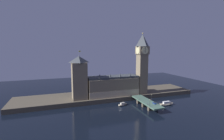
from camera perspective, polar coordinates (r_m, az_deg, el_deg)
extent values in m
plane|color=black|center=(171.63, 2.89, -13.18)|extent=(400.00, 400.00, 0.00)
cube|color=#4C4438|center=(205.65, -1.23, -8.91)|extent=(220.00, 42.00, 5.09)
cube|color=#7F7056|center=(195.37, 0.27, -5.85)|extent=(60.62, 20.03, 20.88)
cube|color=tan|center=(187.82, 1.30, -8.50)|extent=(60.62, 0.20, 7.52)
cube|color=#383D42|center=(193.04, 0.27, -2.48)|extent=(60.62, 18.43, 2.40)
cone|color=#383D42|center=(179.15, -4.32, -2.14)|extent=(2.40, 2.40, 4.59)
cone|color=#383D42|center=(182.57, -0.64, -1.94)|extent=(2.40, 2.40, 4.59)
cone|color=#383D42|center=(186.72, 2.89, -1.74)|extent=(2.40, 2.40, 4.59)
cone|color=#383D42|center=(191.55, 6.26, -1.54)|extent=(2.40, 2.40, 4.59)
cube|color=#7F7056|center=(204.68, 10.44, -1.38)|extent=(10.87, 10.87, 48.78)
cube|color=#7F7056|center=(202.36, 10.63, 6.81)|extent=(12.83, 12.83, 9.59)
cylinder|color=beige|center=(196.71, 11.58, 6.77)|extent=(8.63, 0.25, 8.63)
cylinder|color=beige|center=(208.07, 9.74, 6.84)|extent=(8.63, 0.25, 8.63)
cylinder|color=beige|center=(205.68, 12.23, 6.78)|extent=(0.25, 8.63, 8.63)
cylinder|color=beige|center=(199.21, 8.99, 6.84)|extent=(0.25, 8.63, 8.63)
cube|color=black|center=(196.54, 11.62, 6.96)|extent=(0.36, 0.10, 6.47)
pyramid|color=#383D42|center=(202.63, 10.72, 10.25)|extent=(12.83, 12.83, 14.74)
sphere|color=gold|center=(203.22, 10.77, 12.55)|extent=(1.60, 1.60, 1.60)
cube|color=#7F7056|center=(183.23, -11.39, -3.73)|extent=(15.91, 15.91, 40.59)
pyramid|color=#383D42|center=(180.22, -11.59, 3.72)|extent=(16.23, 16.23, 7.02)
cylinder|color=#99999E|center=(179.94, -11.64, 5.79)|extent=(0.24, 0.24, 6.00)
cube|color=gold|center=(180.05, -11.31, 6.46)|extent=(2.00, 0.08, 1.20)
cube|color=#476656|center=(177.63, 12.06, -10.82)|extent=(12.02, 46.00, 1.40)
cube|color=#4C4438|center=(169.44, 14.09, -12.85)|extent=(10.22, 3.20, 4.54)
cube|color=#4C4438|center=(178.57, 12.04, -11.73)|extent=(10.22, 3.20, 4.54)
cube|color=#4C4438|center=(187.96, 10.20, -10.70)|extent=(10.22, 3.20, 4.54)
cube|color=navy|center=(170.35, 14.68, -11.25)|extent=(1.75, 4.49, 0.79)
cube|color=black|center=(170.16, 14.69, -11.05)|extent=(1.43, 2.02, 0.45)
cylinder|color=black|center=(169.79, 15.18, -11.42)|extent=(0.22, 0.64, 0.64)
cylinder|color=black|center=(168.90, 14.71, -11.51)|extent=(0.22, 0.64, 0.64)
cylinder|color=black|center=(171.97, 14.65, -11.16)|extent=(0.22, 0.64, 0.64)
cylinder|color=black|center=(171.09, 14.18, -11.24)|extent=(0.22, 0.64, 0.64)
cylinder|color=black|center=(166.05, 12.41, -11.72)|extent=(0.28, 0.28, 0.87)
cylinder|color=#47384C|center=(165.79, 12.42, -11.46)|extent=(0.38, 0.38, 0.72)
sphere|color=tan|center=(165.64, 12.42, -11.31)|extent=(0.23, 0.23, 0.23)
cylinder|color=black|center=(180.51, 13.43, -10.20)|extent=(0.28, 0.28, 0.76)
cylinder|color=brown|center=(180.31, 13.43, -9.99)|extent=(0.38, 0.38, 0.63)
sphere|color=tan|center=(180.18, 13.44, -9.87)|extent=(0.21, 0.21, 0.21)
cylinder|color=black|center=(181.17, 9.33, -10.03)|extent=(0.28, 0.28, 0.76)
cylinder|color=gray|center=(180.96, 9.33, -9.82)|extent=(0.38, 0.38, 0.64)
sphere|color=tan|center=(180.84, 9.34, -9.69)|extent=(0.21, 0.21, 0.21)
cylinder|color=#2D3333|center=(162.65, 13.05, -12.22)|extent=(0.56, 0.56, 0.50)
cylinder|color=#2D3333|center=(161.69, 13.09, -11.23)|extent=(0.18, 0.18, 5.44)
sphere|color=#F9E5A3|center=(160.68, 13.12, -10.13)|extent=(0.60, 0.60, 0.60)
sphere|color=#F9E5A3|center=(160.56, 12.98, -10.27)|extent=(0.44, 0.44, 0.44)
sphere|color=#F9E5A3|center=(161.02, 13.25, -10.22)|extent=(0.44, 0.44, 0.44)
cylinder|color=#2D3333|center=(180.24, 13.65, -10.28)|extent=(0.56, 0.56, 0.50)
cylinder|color=#2D3333|center=(179.37, 13.67, -9.37)|extent=(0.18, 0.18, 5.48)
sphere|color=#F9E5A3|center=(178.46, 13.71, -8.36)|extent=(0.60, 0.60, 0.60)
sphere|color=#F9E5A3|center=(178.32, 13.58, -8.48)|extent=(0.44, 0.44, 0.44)
sphere|color=#F9E5A3|center=(178.79, 13.83, -8.45)|extent=(0.44, 0.44, 0.44)
ellipsoid|color=#B2A893|center=(178.07, 3.72, -12.13)|extent=(11.74, 6.73, 1.64)
cube|color=tan|center=(177.82, 3.72, -11.90)|extent=(10.25, 5.64, 0.24)
cube|color=#B7B2A8|center=(177.51, 3.72, -11.61)|extent=(5.46, 3.64, 1.64)
ellipsoid|color=#B2A893|center=(187.68, 18.57, -11.38)|extent=(17.74, 4.20, 2.20)
cube|color=tan|center=(187.36, 18.58, -11.09)|extent=(15.61, 3.36, 0.24)
cube|color=silver|center=(186.99, 18.60, -10.74)|extent=(7.98, 2.60, 2.20)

